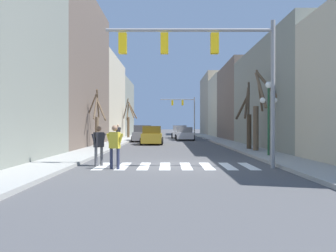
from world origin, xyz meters
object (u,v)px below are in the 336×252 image
Objects in this scene: car_parked_right_near at (183,134)px; street_tree_right_near at (128,119)px; pedestrian_near_right_corner at (98,142)px; pedestrian_crossing_street at (114,143)px; traffic_signal_near at (209,58)px; car_at_intersection at (142,134)px; pedestrian_waiting_at_curb at (117,132)px; car_parked_left_near at (178,132)px; street_tree_left_mid at (247,119)px; traffic_signal_far at (184,108)px; street_tree_right_far at (96,120)px; car_parked_left_mid at (151,136)px; street_lamp_right_corner at (267,103)px; street_tree_right_mid at (258,110)px.

car_parked_right_near is 0.92× the size of street_tree_right_near.
pedestrian_crossing_street reaches higher than pedestrian_near_right_corner.
traffic_signal_near is 22.52m from car_at_intersection.
pedestrian_near_right_corner is 29.18m from street_tree_right_near.
pedestrian_waiting_at_curb is at bearing 110.92° from traffic_signal_near.
car_parked_left_near is 30.85m from pedestrian_near_right_corner.
car_parked_right_near is at bearing 101.89° from street_tree_left_mid.
traffic_signal_far is 14.91m from car_parked_right_near.
street_tree_right_far reaches higher than pedestrian_crossing_street.
street_lamp_right_corner is at bearing 28.98° from car_parked_left_mid.
pedestrian_near_right_corner is (-0.28, -21.05, 0.21)m from car_at_intersection.
street_tree_right_mid is (7.99, 7.69, 1.66)m from pedestrian_crossing_street.
street_tree_right_near reaches higher than street_tree_right_far.
street_lamp_right_corner is 2.29× the size of pedestrian_near_right_corner.
traffic_signal_near is 1.58× the size of car_at_intersection.
car_parked_left_mid is 15.92m from pedestrian_near_right_corner.
car_parked_right_near is (-0.82, -14.39, -3.82)m from traffic_signal_far.
car_parked_left_near is at bearing 90.27° from traffic_signal_near.
street_tree_right_far is at bearing 147.43° from street_lamp_right_corner.
street_tree_right_mid is at bearing -167.77° from car_parked_right_near.
street_tree_right_near is at bearing 112.44° from street_lamp_right_corner.
street_tree_right_mid reaches higher than pedestrian_near_right_corner.
traffic_signal_far is 31.16m from street_tree_left_mid.
pedestrian_crossing_street is 0.34× the size of street_tree_right_mid.
street_tree_right_mid reaches higher than street_tree_left_mid.
traffic_signal_far is 1.54× the size of car_parked_left_mid.
street_tree_left_mid is (2.67, -30.96, -2.39)m from traffic_signal_far.
traffic_signal_near reaches higher than street_tree_left_mid.
car_parked_left_mid is at bearing 168.30° from car_parked_left_near.
street_tree_right_mid is at bearing 60.98° from traffic_signal_near.
street_lamp_right_corner is 0.76× the size of street_tree_right_mid.
pedestrian_waiting_at_curb is 0.95× the size of pedestrian_crossing_street.
street_tree_left_mid is at bearing -168.11° from car_parked_right_near.
car_parked_right_near is 2.70× the size of pedestrian_crossing_street.
pedestrian_near_right_corner is at bearing -135.45° from pedestrian_waiting_at_curb.
car_parked_left_near is (-1.19, -8.57, -3.74)m from traffic_signal_far.
car_at_intersection is at bearing 122.23° from street_tree_left_mid.
street_tree_right_far is (-7.22, -14.43, 1.41)m from car_parked_right_near.
car_parked_right_near is 2.83× the size of pedestrian_waiting_at_curb.
traffic_signal_near reaches higher than car_at_intersection.
street_lamp_right_corner reaches higher than pedestrian_near_right_corner.
traffic_signal_near is 1.33× the size of street_tree_right_mid.
street_tree_right_far reaches higher than car_parked_left_near.
pedestrian_near_right_corner is (-1.53, -15.84, 0.24)m from car_parked_left_mid.
pedestrian_waiting_at_curb is at bearing 116.76° from pedestrian_crossing_street.
car_at_intersection is (-4.44, 21.76, -3.70)m from traffic_signal_near.
car_parked_left_mid is at bearing 118.98° from street_lamp_right_corner.
traffic_signal_near reaches higher than pedestrian_crossing_street.
car_parked_left_near is at bearing 101.81° from pedestrian_crossing_street.
car_at_intersection is 5.66m from pedestrian_waiting_at_curb.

